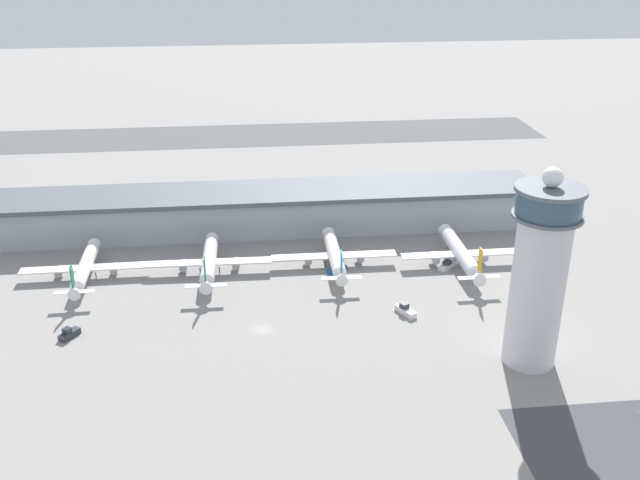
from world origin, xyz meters
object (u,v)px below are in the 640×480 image
at_px(service_truck_fuel, 69,334).
at_px(service_truck_water, 405,310).
at_px(airplane_gate_delta, 461,253).
at_px(service_truck_baggage, 337,269).
at_px(airplane_gate_charlie, 334,255).
at_px(airplane_gate_alpha, 85,268).
at_px(service_truck_catering, 448,265).
at_px(control_tower, 539,273).
at_px(airplane_gate_bravo, 209,262).

relative_size(service_truck_fuel, service_truck_water, 0.84).
height_order(airplane_gate_delta, service_truck_baggage, airplane_gate_delta).
bearing_deg(airplane_gate_charlie, airplane_gate_delta, -5.57).
xyz_separation_m(airplane_gate_alpha, service_truck_baggage, (77.71, -2.90, -3.06)).
xyz_separation_m(service_truck_catering, service_truck_fuel, (-111.26, -30.21, 0.17)).
height_order(airplane_gate_delta, service_truck_fuel, airplane_gate_delta).
height_order(control_tower, service_truck_catering, control_tower).
distance_m(airplane_gate_charlie, airplane_gate_delta, 40.17).
relative_size(airplane_gate_delta, service_truck_fuel, 6.15).
relative_size(airplane_gate_delta, service_truck_catering, 5.08).
height_order(service_truck_catering, service_truck_water, service_truck_water).
bearing_deg(airplane_gate_alpha, service_truck_fuel, -86.80).
xyz_separation_m(control_tower, service_truck_fuel, (-116.81, 23.65, -23.53)).
distance_m(airplane_gate_delta, service_truck_catering, 5.45).
distance_m(service_truck_fuel, service_truck_water, 91.36).
xyz_separation_m(control_tower, airplane_gate_delta, (-1.53, 54.33, -20.03)).
relative_size(service_truck_catering, service_truck_water, 1.02).
bearing_deg(airplane_gate_bravo, service_truck_fuel, -136.90).
distance_m(control_tower, service_truck_fuel, 121.48).
xyz_separation_m(airplane_gate_bravo, service_truck_fuel, (-35.89, -33.58, -3.28)).
bearing_deg(service_truck_water, airplane_gate_bravo, 150.81).
height_order(airplane_gate_alpha, service_truck_catering, airplane_gate_alpha).
bearing_deg(airplane_gate_charlie, service_truck_baggage, -81.17).
relative_size(airplane_gate_charlie, service_truck_baggage, 5.76).
distance_m(airplane_gate_charlie, service_truck_water, 35.89).
xyz_separation_m(airplane_gate_charlie, service_truck_water, (16.03, -31.97, -3.02)).
bearing_deg(service_truck_baggage, service_truck_water, -61.68).
bearing_deg(airplane_gate_bravo, airplane_gate_alpha, 178.82).
height_order(service_truck_fuel, service_truck_baggage, service_truck_fuel).
relative_size(airplane_gate_alpha, service_truck_baggage, 5.71).
xyz_separation_m(airplane_gate_bravo, service_truck_baggage, (39.90, -2.12, -3.46)).
relative_size(control_tower, service_truck_water, 6.93).
xyz_separation_m(airplane_gate_bravo, airplane_gate_charlie, (39.41, 1.00, -0.24)).
bearing_deg(service_truck_water, control_tower, -45.87).
height_order(airplane_gate_bravo, service_truck_water, airplane_gate_bravo).
bearing_deg(service_truck_fuel, airplane_gate_bravo, 43.10).
height_order(service_truck_baggage, service_truck_water, service_truck_water).
bearing_deg(airplane_gate_delta, service_truck_water, -130.48).
relative_size(airplane_gate_bravo, service_truck_catering, 5.19).
xyz_separation_m(service_truck_fuel, service_truck_baggage, (75.78, 31.46, -0.18)).
bearing_deg(control_tower, service_truck_catering, 95.88).
relative_size(airplane_gate_delta, service_truck_baggage, 5.50).
bearing_deg(airplane_gate_delta, airplane_gate_bravo, 177.91).
bearing_deg(service_truck_water, airplane_gate_alpha, 161.20).
distance_m(airplane_gate_alpha, airplane_gate_delta, 117.26).
relative_size(airplane_gate_alpha, airplane_gate_delta, 1.04).
bearing_deg(airplane_gate_charlie, service_truck_catering, -6.93).
relative_size(service_truck_catering, service_truck_fuel, 1.21).
height_order(control_tower, service_truck_fuel, control_tower).
xyz_separation_m(airplane_gate_alpha, service_truck_fuel, (1.92, -34.36, -2.88)).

